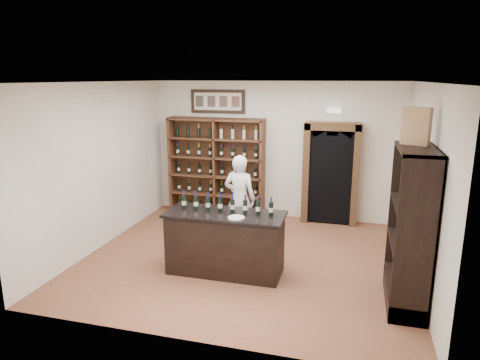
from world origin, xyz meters
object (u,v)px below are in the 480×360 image
(tasting_counter, at_px, (225,243))
(wine_crate, at_px, (416,126))
(shopkeeper, at_px, (240,199))
(wine_shelf, at_px, (217,166))
(counter_bottle_0, at_px, (184,202))
(side_cabinet, at_px, (411,253))

(tasting_counter, xyz_separation_m, wine_crate, (2.67, -0.06, 1.95))
(tasting_counter, height_order, shopkeeper, shopkeeper)
(wine_shelf, relative_size, tasting_counter, 1.17)
(wine_shelf, bearing_deg, tasting_counter, -69.44)
(wine_shelf, distance_m, counter_bottle_0, 2.88)
(side_cabinet, height_order, wine_crate, wine_crate)
(wine_shelf, xyz_separation_m, shopkeeper, (0.96, -1.55, -0.26))
(tasting_counter, xyz_separation_m, counter_bottle_0, (-0.72, 0.07, 0.61))
(wine_shelf, distance_m, shopkeeper, 1.85)
(tasting_counter, distance_m, shopkeeper, 1.43)
(side_cabinet, distance_m, wine_crate, 1.71)
(counter_bottle_0, distance_m, side_cabinet, 3.48)
(wine_shelf, height_order, shopkeeper, wine_shelf)
(wine_shelf, distance_m, side_cabinet, 5.02)
(shopkeeper, bearing_deg, wine_crate, 158.04)
(wine_shelf, height_order, counter_bottle_0, wine_shelf)
(tasting_counter, bearing_deg, wine_crate, -1.19)
(tasting_counter, distance_m, wine_crate, 3.31)
(tasting_counter, bearing_deg, shopkeeper, 95.60)
(counter_bottle_0, bearing_deg, tasting_counter, -5.94)
(tasting_counter, distance_m, side_cabinet, 2.75)
(side_cabinet, bearing_deg, wine_crate, 101.99)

